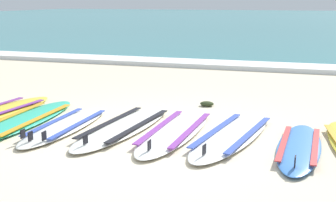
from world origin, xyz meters
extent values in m
plane|color=beige|center=(0.00, 0.00, 0.00)|extent=(80.00, 80.00, 0.00)
cube|color=teal|center=(0.00, 35.80, 0.05)|extent=(80.00, 60.00, 0.10)
cube|color=white|center=(0.00, 6.31, 0.06)|extent=(80.00, 1.03, 0.11)
cube|color=purple|center=(-2.40, 0.36, 0.08)|extent=(0.22, 1.67, 0.01)
ellipsoid|color=#2DB793|center=(-1.95, 0.12, 0.04)|extent=(0.71, 2.52, 0.07)
cube|color=gold|center=(-2.17, 0.12, 0.08)|extent=(0.15, 1.75, 0.01)
cube|color=gold|center=(-1.72, 0.13, 0.08)|extent=(0.15, 1.75, 0.01)
ellipsoid|color=silver|center=(-1.24, 0.08, 0.04)|extent=(0.55, 2.13, 0.07)
cube|color=#334CB2|center=(-1.43, 0.08, 0.08)|extent=(0.08, 1.49, 0.01)
cube|color=#334CB2|center=(-1.05, 0.09, 0.08)|extent=(0.08, 1.49, 0.01)
cube|color=black|center=(-1.23, -0.75, 0.12)|extent=(0.01, 0.09, 0.11)
cube|color=black|center=(-1.38, -0.69, 0.12)|extent=(0.01, 0.09, 0.11)
cube|color=black|center=(-1.09, -0.68, 0.12)|extent=(0.01, 0.09, 0.11)
ellipsoid|color=silver|center=(-0.46, 0.29, 0.04)|extent=(0.83, 2.48, 0.07)
cube|color=black|center=(-0.68, 0.31, 0.08)|extent=(0.24, 1.71, 0.01)
cube|color=black|center=(-0.25, 0.26, 0.08)|extent=(0.24, 1.71, 0.01)
cube|color=black|center=(-0.55, -0.66, 0.12)|extent=(0.02, 0.09, 0.11)
ellipsoid|color=white|center=(0.25, 0.29, 0.04)|extent=(0.66, 2.38, 0.07)
cube|color=purple|center=(0.03, 0.30, 0.08)|extent=(0.13, 1.66, 0.01)
cube|color=purple|center=(0.46, 0.29, 0.08)|extent=(0.13, 1.66, 0.01)
cube|color=black|center=(0.22, -0.63, 0.12)|extent=(0.01, 0.09, 0.11)
ellipsoid|color=white|center=(0.99, 0.34, 0.04)|extent=(0.99, 2.48, 0.07)
cube|color=#334CB2|center=(0.77, 0.37, 0.08)|extent=(0.36, 1.68, 0.01)
cube|color=#334CB2|center=(1.20, 0.30, 0.08)|extent=(0.36, 1.68, 0.01)
cube|color=black|center=(0.83, -0.59, 0.12)|extent=(0.03, 0.09, 0.11)
ellipsoid|color=#3875CC|center=(1.80, 0.08, 0.04)|extent=(0.55, 1.96, 0.07)
cube|color=#D13838|center=(1.63, 0.09, 0.08)|extent=(0.11, 1.36, 0.01)
cube|color=#D13838|center=(1.98, 0.08, 0.08)|extent=(0.11, 1.36, 0.01)
cube|color=black|center=(1.78, -0.67, 0.12)|extent=(0.01, 0.09, 0.11)
ellipsoid|color=#2D381E|center=(0.30, 1.89, 0.04)|extent=(0.22, 0.18, 0.08)
camera|label=1|loc=(1.85, -5.07, 1.70)|focal=47.86mm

